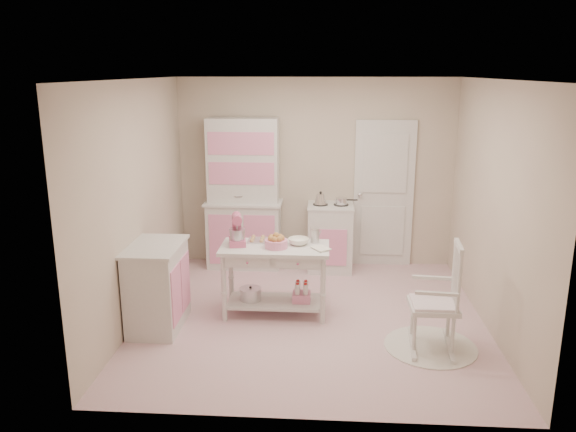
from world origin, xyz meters
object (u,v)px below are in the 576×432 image
(hutch, at_px, (243,194))
(bread_basket, at_px, (276,244))
(base_cabinet, at_px, (157,286))
(work_table, at_px, (275,280))
(stand_mixer, at_px, (237,230))
(rocking_chair, at_px, (434,296))
(stove, at_px, (330,237))

(hutch, xyz_separation_m, bread_basket, (0.59, -1.62, -0.19))
(bread_basket, bearing_deg, base_cabinet, -163.28)
(work_table, bearing_deg, stand_mixer, 177.27)
(rocking_chair, height_order, bread_basket, rocking_chair)
(stand_mixer, bearing_deg, rocking_chair, -30.56)
(work_table, bearing_deg, hutch, 110.04)
(rocking_chair, xyz_separation_m, work_table, (-1.62, 0.71, -0.15))
(work_table, xyz_separation_m, stand_mixer, (-0.42, 0.02, 0.57))
(stove, distance_m, bread_basket, 1.73)
(rocking_chair, distance_m, work_table, 1.78)
(work_table, bearing_deg, rocking_chair, -23.51)
(stove, xyz_separation_m, bread_basket, (-0.61, -1.57, 0.39))
(hutch, distance_m, stove, 1.33)
(base_cabinet, distance_m, bread_basket, 1.35)
(rocking_chair, xyz_separation_m, bread_basket, (-1.60, 0.66, 0.30))
(work_table, relative_size, stand_mixer, 3.53)
(hutch, distance_m, stand_mixer, 1.56)
(bread_basket, bearing_deg, hutch, 110.10)
(hutch, distance_m, work_table, 1.79)
(hutch, distance_m, rocking_chair, 3.20)
(stove, relative_size, base_cabinet, 1.00)
(hutch, xyz_separation_m, stove, (1.20, -0.05, -0.58))
(stove, bearing_deg, rocking_chair, -65.86)
(stove, distance_m, rocking_chair, 2.44)
(base_cabinet, height_order, stand_mixer, stand_mixer)
(work_table, height_order, bread_basket, bread_basket)
(base_cabinet, bearing_deg, hutch, 71.97)
(work_table, height_order, stand_mixer, stand_mixer)
(base_cabinet, bearing_deg, stove, 46.41)
(stove, relative_size, bread_basket, 3.68)
(work_table, bearing_deg, base_cabinet, -160.90)
(base_cabinet, xyz_separation_m, stand_mixer, (0.80, 0.44, 0.51))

